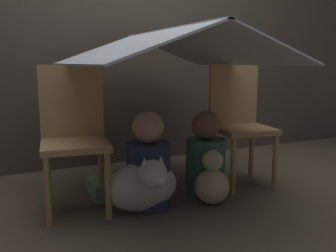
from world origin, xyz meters
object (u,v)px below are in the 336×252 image
chair_right (239,120)px  dog (144,185)px  person_front (148,166)px  person_second (205,158)px  chair_left (74,132)px

chair_right → dog: bearing=-156.0°
person_front → person_second: person_front is taller
person_front → person_second: size_ratio=1.04×
person_second → dog: bearing=-165.3°
person_front → person_second: bearing=7.0°
dog → person_front: bearing=51.0°
chair_left → dog: bearing=-27.6°
chair_right → person_second: size_ratio=1.53×
chair_left → person_second: (0.83, -0.11, -0.22)m
chair_right → person_second: bearing=-154.0°
chair_left → chair_right: 1.18m
person_front → dog: size_ratio=1.32×
person_front → person_second: 0.43m
chair_right → person_second: (-0.34, -0.11, -0.22)m
chair_right → dog: size_ratio=1.94×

